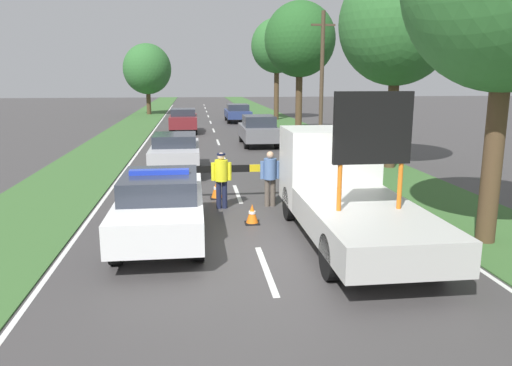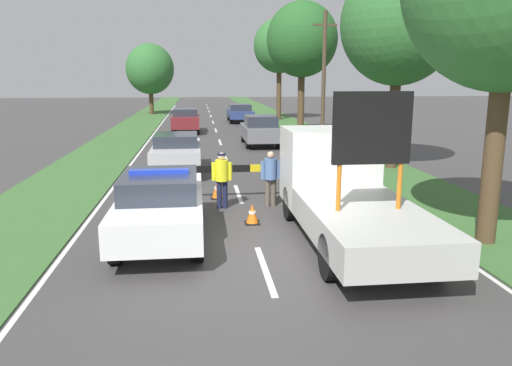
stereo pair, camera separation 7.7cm
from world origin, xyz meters
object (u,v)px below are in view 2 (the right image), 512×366
queued_car_wagon_maroon (186,120)px  utility_pole (324,78)px  police_car (161,204)px  traffic_cone_near_truck (217,189)px  work_truck (344,188)px  traffic_cone_behind_barrier (326,187)px  queued_car_sedan_silver (177,152)px  roadside_tree_near_left (302,40)px  queued_car_suv_grey (261,130)px  queued_car_hatch_blue (240,112)px  roadside_tree_mid_left (399,24)px  pedestrian_civilian (271,174)px  roadside_tree_mid_right (150,69)px  roadside_tree_far_left (279,46)px  traffic_cone_centre_front (291,182)px  police_officer (222,175)px  traffic_cone_near_police (252,214)px  road_barrier (232,171)px

queued_car_wagon_maroon → utility_pole: bearing=132.1°
police_car → traffic_cone_near_truck: bearing=65.3°
work_truck → traffic_cone_behind_barrier: size_ratio=8.32×
queued_car_sedan_silver → roadside_tree_near_left: 14.45m
traffic_cone_behind_barrier → queued_car_suv_grey: size_ratio=0.17×
queued_car_sedan_silver → utility_pole: size_ratio=0.63×
queued_car_sedan_silver → queued_car_hatch_blue: size_ratio=0.91×
queued_car_sedan_silver → queued_car_hatch_blue: queued_car_sedan_silver is taller
roadside_tree_mid_left → utility_pole: 6.51m
pedestrian_civilian → queued_car_wagon_maroon: bearing=68.2°
roadside_tree_mid_right → roadside_tree_far_left: (11.14, -7.39, 1.74)m
roadside_tree_mid_left → roadside_tree_mid_right: (-11.95, 30.27, -1.22)m
pedestrian_civilian → queued_car_hatch_blue: (1.40, 26.56, -0.15)m
traffic_cone_behind_barrier → roadside_tree_mid_right: 36.15m
traffic_cone_centre_front → traffic_cone_behind_barrier: 1.41m
police_officer → traffic_cone_near_police: police_officer is taller
police_car → roadside_tree_mid_right: 38.49m
road_barrier → traffic_cone_centre_front: 2.16m
police_car → traffic_cone_near_police: (2.13, 0.91, -0.55)m
work_truck → queued_car_wagon_maroon: bearing=-81.6°
queued_car_suv_grey → roadside_tree_near_left: roadside_tree_near_left is taller
traffic_cone_near_truck → utility_pole: size_ratio=0.08×
traffic_cone_near_truck → roadside_tree_far_left: 28.43m
traffic_cone_behind_barrier → queued_car_hatch_blue: bearing=90.8°
pedestrian_civilian → roadside_tree_near_left: 18.21m
traffic_cone_behind_barrier → queued_car_suv_grey: 12.07m
queued_car_wagon_maroon → roadside_tree_near_left: 8.90m
queued_car_wagon_maroon → queued_car_hatch_blue: queued_car_wagon_maroon is taller
queued_car_suv_grey → roadside_tree_mid_right: roadside_tree_mid_right is taller
work_truck → queued_car_wagon_maroon: (-4.02, 21.95, -0.27)m
traffic_cone_centre_front → queued_car_wagon_maroon: (-3.64, 17.52, 0.52)m
pedestrian_civilian → utility_pole: 12.46m
traffic_cone_centre_front → queued_car_suv_grey: (0.41, 10.94, 0.50)m
traffic_cone_behind_barrier → roadside_tree_mid_left: size_ratio=0.09×
queued_car_wagon_maroon → roadside_tree_far_left: size_ratio=0.49×
queued_car_sedan_silver → police_officer: bearing=104.5°
traffic_cone_near_police → work_truck: bearing=-28.7°
traffic_cone_centre_front → utility_pole: size_ratio=0.09×
queued_car_hatch_blue → roadside_tree_mid_right: 12.42m
police_car → roadside_tree_near_left: size_ratio=0.60×
queued_car_suv_grey → traffic_cone_near_truck: bearing=76.7°
work_truck → roadside_tree_mid_left: (4.34, 8.06, 4.39)m
roadside_tree_far_left → road_barrier: bearing=-102.0°
queued_car_suv_grey → roadside_tree_mid_left: roadside_tree_mid_left is taller
road_barrier → queued_car_sedan_silver: size_ratio=0.75×
roadside_tree_near_left → roadside_tree_far_left: roadside_tree_far_left is taller
traffic_cone_near_truck → pedestrian_civilian: bearing=-37.2°
queued_car_suv_grey → roadside_tree_mid_right: (-7.64, 22.97, 3.45)m
traffic_cone_centre_front → queued_car_sedan_silver: (-3.68, 3.75, 0.47)m
queued_car_wagon_maroon → roadside_tree_mid_left: roadside_tree_mid_left is taller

